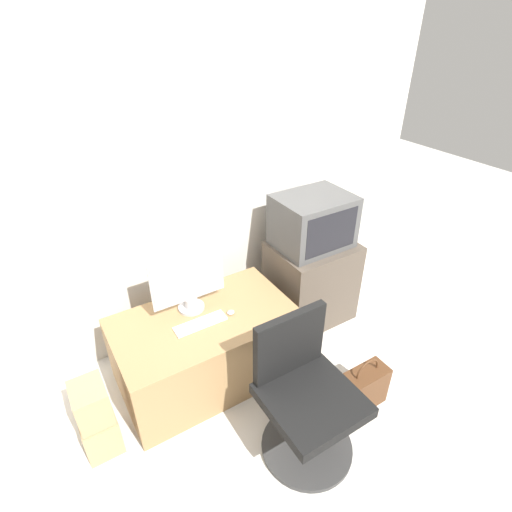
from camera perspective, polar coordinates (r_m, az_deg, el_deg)
name	(u,v)px	position (r m, az deg, el deg)	size (l,w,h in m)	color
ground_plane	(283,440)	(2.78, 3.86, -24.73)	(12.00, 12.00, 0.00)	beige
wall_back	(181,179)	(2.89, -10.70, 10.75)	(4.40, 0.05, 2.60)	beige
desk	(207,347)	(2.93, -7.08, -12.73)	(1.22, 0.72, 0.54)	#937047
side_stand	(311,281)	(3.41, 7.81, -3.54)	(0.65, 0.53, 0.71)	#4C4238
main_monitor	(188,279)	(2.69, -9.67, -3.26)	(0.52, 0.18, 0.49)	#B2B2B7
keyboard	(200,323)	(2.70, -7.94, -9.52)	(0.35, 0.10, 0.01)	white
mouse	(231,312)	(2.76, -3.63, -8.04)	(0.05, 0.04, 0.02)	silver
crt_tv	(313,221)	(3.13, 8.15, 4.92)	(0.57, 0.45, 0.41)	#474747
office_chair	(305,399)	(2.47, 6.98, -19.58)	(0.56, 0.56, 0.90)	#333333
cardboard_box_lower	(100,431)	(2.81, -21.37, -22.20)	(0.21, 0.26, 0.26)	#A3845B
cardboard_box_upper	(91,403)	(2.62, -22.51, -18.85)	(0.19, 0.24, 0.25)	#A3845B
handbag	(364,388)	(2.91, 15.15, -17.69)	(0.32, 0.16, 0.41)	#4C2D19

